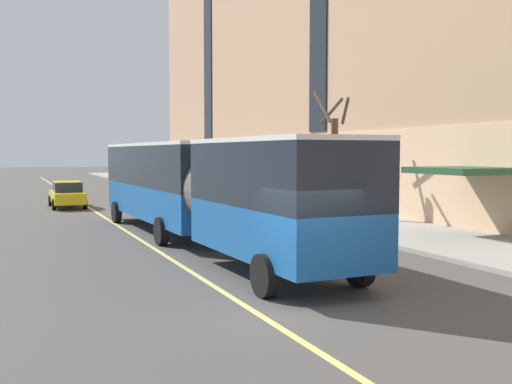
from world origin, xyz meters
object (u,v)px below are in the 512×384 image
Objects in this scene: parked_car_red_3 at (157,185)px; taxi_cab at (67,194)px; street_tree_far_uptown at (334,158)px; city_bus at (198,185)px; parked_car_green_2 at (280,209)px.

taxi_cab is at bearing -132.46° from parked_car_red_3.
parked_car_red_3 is 0.73× the size of street_tree_far_uptown.
taxi_cab is (-2.87, 16.61, -1.33)m from city_bus.
parked_car_green_2 and taxi_cab have the same top height.
street_tree_far_uptown is (3.67, -20.22, 2.24)m from parked_car_red_3.
parked_car_green_2 is 21.48m from parked_car_red_3.
city_bus reaches higher than taxi_cab.
parked_car_green_2 is at bearing 33.95° from city_bus.
parked_car_green_2 is 1.03× the size of parked_car_red_3.
city_bus is at bearing -151.47° from street_tree_far_uptown.
street_tree_far_uptown reaches higher than city_bus.
city_bus reaches higher than parked_car_green_2.
city_bus is 16.90m from taxi_cab.
taxi_cab is (-7.38, -8.07, 0.00)m from parked_car_red_3.
parked_car_red_3 is at bearing 79.63° from city_bus.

